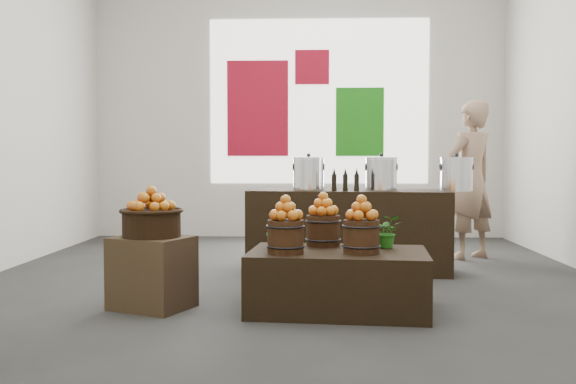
{
  "coord_description": "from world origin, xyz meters",
  "views": [
    {
      "loc": [
        0.21,
        -5.99,
        1.16
      ],
      "look_at": [
        -0.0,
        -0.4,
        0.87
      ],
      "focal_mm": 40.0,
      "sensor_mm": 36.0,
      "label": 1
    }
  ],
  "objects_px": {
    "crate": "(152,273)",
    "display_table": "(338,281)",
    "counter": "(349,231)",
    "stock_pot_center": "(381,175)",
    "wicker_basket": "(152,224)",
    "stock_pot_left": "(309,175)",
    "stock_pot_right": "(456,175)",
    "shopper": "(470,180)"
  },
  "relations": [
    {
      "from": "stock_pot_right",
      "to": "crate",
      "type": "bearing_deg",
      "value": -149.2
    },
    {
      "from": "display_table",
      "to": "stock_pot_right",
      "type": "distance_m",
      "value": 2.19
    },
    {
      "from": "counter",
      "to": "stock_pot_right",
      "type": "distance_m",
      "value": 1.22
    },
    {
      "from": "counter",
      "to": "shopper",
      "type": "xyz_separation_m",
      "value": [
        1.45,
        0.88,
        0.5
      ]
    },
    {
      "from": "crate",
      "to": "stock_pot_center",
      "type": "relative_size",
      "value": 1.76
    },
    {
      "from": "stock_pot_left",
      "to": "stock_pot_right",
      "type": "height_order",
      "value": "same"
    },
    {
      "from": "stock_pot_right",
      "to": "shopper",
      "type": "distance_m",
      "value": 1.06
    },
    {
      "from": "wicker_basket",
      "to": "stock_pot_left",
      "type": "bearing_deg",
      "value": 55.62
    },
    {
      "from": "stock_pot_left",
      "to": "stock_pot_center",
      "type": "bearing_deg",
      "value": -5.97
    },
    {
      "from": "crate",
      "to": "display_table",
      "type": "relative_size",
      "value": 0.42
    },
    {
      "from": "stock_pot_left",
      "to": "display_table",
      "type": "bearing_deg",
      "value": -82.4
    },
    {
      "from": "display_table",
      "to": "counter",
      "type": "xyz_separation_m",
      "value": [
        0.18,
        1.75,
        0.19
      ]
    },
    {
      "from": "stock_pot_left",
      "to": "stock_pot_right",
      "type": "distance_m",
      "value": 1.49
    },
    {
      "from": "crate",
      "to": "stock_pot_center",
      "type": "distance_m",
      "value": 2.67
    },
    {
      "from": "stock_pot_center",
      "to": "crate",
      "type": "bearing_deg",
      "value": -139.19
    },
    {
      "from": "display_table",
      "to": "wicker_basket",
      "type": "bearing_deg",
      "value": -176.32
    },
    {
      "from": "stock_pot_center",
      "to": "shopper",
      "type": "height_order",
      "value": "shopper"
    },
    {
      "from": "wicker_basket",
      "to": "stock_pot_right",
      "type": "relative_size",
      "value": 1.41
    },
    {
      "from": "wicker_basket",
      "to": "stock_pot_center",
      "type": "relative_size",
      "value": 1.41
    },
    {
      "from": "counter",
      "to": "crate",
      "type": "bearing_deg",
      "value": -127.42
    },
    {
      "from": "wicker_basket",
      "to": "display_table",
      "type": "relative_size",
      "value": 0.33
    },
    {
      "from": "counter",
      "to": "stock_pot_left",
      "type": "bearing_deg",
      "value": 180.0
    },
    {
      "from": "stock_pot_left",
      "to": "stock_pot_center",
      "type": "relative_size",
      "value": 1.0
    },
    {
      "from": "display_table",
      "to": "stock_pot_center",
      "type": "bearing_deg",
      "value": 78.68
    },
    {
      "from": "crate",
      "to": "display_table",
      "type": "bearing_deg",
      "value": -1.38
    },
    {
      "from": "shopper",
      "to": "wicker_basket",
      "type": "bearing_deg",
      "value": 6.43
    },
    {
      "from": "display_table",
      "to": "counter",
      "type": "height_order",
      "value": "counter"
    },
    {
      "from": "counter",
      "to": "stock_pot_right",
      "type": "bearing_deg",
      "value": -0.0
    },
    {
      "from": "crate",
      "to": "stock_pot_left",
      "type": "height_order",
      "value": "stock_pot_left"
    },
    {
      "from": "wicker_basket",
      "to": "counter",
      "type": "bearing_deg",
      "value": 46.61
    },
    {
      "from": "counter",
      "to": "stock_pot_left",
      "type": "relative_size",
      "value": 6.47
    },
    {
      "from": "crate",
      "to": "shopper",
      "type": "xyz_separation_m",
      "value": [
        3.06,
        2.59,
        0.64
      ]
    },
    {
      "from": "counter",
      "to": "stock_pot_center",
      "type": "bearing_deg",
      "value": -0.0
    },
    {
      "from": "display_table",
      "to": "counter",
      "type": "relative_size",
      "value": 0.65
    },
    {
      "from": "stock_pot_center",
      "to": "stock_pot_right",
      "type": "distance_m",
      "value": 0.75
    },
    {
      "from": "stock_pot_left",
      "to": "stock_pot_center",
      "type": "height_order",
      "value": "same"
    },
    {
      "from": "stock_pot_left",
      "to": "shopper",
      "type": "bearing_deg",
      "value": 24.06
    },
    {
      "from": "wicker_basket",
      "to": "stock_pot_center",
      "type": "height_order",
      "value": "stock_pot_center"
    },
    {
      "from": "stock_pot_center",
      "to": "display_table",
      "type": "bearing_deg",
      "value": -106.37
    },
    {
      "from": "wicker_basket",
      "to": "stock_pot_center",
      "type": "bearing_deg",
      "value": 40.81
    },
    {
      "from": "counter",
      "to": "stock_pot_center",
      "type": "relative_size",
      "value": 6.47
    },
    {
      "from": "stock_pot_center",
      "to": "stock_pot_right",
      "type": "height_order",
      "value": "same"
    }
  ]
}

